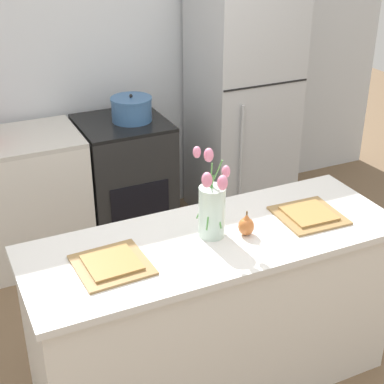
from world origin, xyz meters
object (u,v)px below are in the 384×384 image
object	(u,v)px
plate_setting_left	(112,264)
plate_setting_right	(309,215)
stove_range	(125,180)
refrigerator	(242,102)
pear_figurine	(246,225)
cooking_pot	(132,109)
flower_vase	(212,206)

from	to	relation	value
plate_setting_left	plate_setting_right	xyz separation A→B (m)	(1.02, 0.00, 0.00)
stove_range	plate_setting_left	xyz separation A→B (m)	(-0.61, -1.62, 0.44)
refrigerator	pear_figurine	bearing A→B (deg)	-118.94
plate_setting_right	cooking_pot	world-z (taller)	cooking_pot
plate_setting_left	cooking_pot	bearing A→B (deg)	67.13
refrigerator	pear_figurine	xyz separation A→B (m)	(-0.91, -1.64, 0.02)
flower_vase	pear_figurine	size ratio (longest dim) A/B	3.54
refrigerator	plate_setting_left	world-z (taller)	refrigerator
stove_range	pear_figurine	xyz separation A→B (m)	(0.04, -1.64, 0.48)
cooking_pot	pear_figurine	bearing A→B (deg)	-90.94
plate_setting_right	cooking_pot	distance (m)	1.65
refrigerator	pear_figurine	distance (m)	1.88
stove_range	plate_setting_right	bearing A→B (deg)	-75.85
plate_setting_left	refrigerator	bearing A→B (deg)	46.18
stove_range	refrigerator	bearing A→B (deg)	0.04
plate_setting_right	flower_vase	bearing A→B (deg)	174.91
pear_figurine	flower_vase	bearing A→B (deg)	157.46
plate_setting_right	cooking_pot	xyz separation A→B (m)	(-0.34, 1.61, 0.10)
pear_figurine	cooking_pot	distance (m)	1.63
stove_range	plate_setting_left	world-z (taller)	same
pear_figurine	plate_setting_left	world-z (taller)	pear_figurine
pear_figurine	plate_setting_right	size ratio (longest dim) A/B	0.39
pear_figurine	plate_setting_right	distance (m)	0.37
stove_range	plate_setting_right	xyz separation A→B (m)	(0.41, -1.62, 0.44)
refrigerator	plate_setting_right	size ratio (longest dim) A/B	5.72
stove_range	cooking_pot	size ratio (longest dim) A/B	3.19
stove_range	cooking_pot	bearing A→B (deg)	-12.44
plate_setting_left	cooking_pot	world-z (taller)	cooking_pot
refrigerator	plate_setting_left	size ratio (longest dim) A/B	5.72
stove_range	refrigerator	world-z (taller)	refrigerator
pear_figurine	plate_setting_right	world-z (taller)	pear_figurine
stove_range	flower_vase	world-z (taller)	flower_vase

